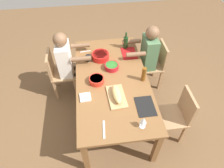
{
  "coord_description": "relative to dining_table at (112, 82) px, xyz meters",
  "views": [
    {
      "loc": [
        1.96,
        -0.26,
        2.73
      ],
      "look_at": [
        0.0,
        0.0,
        0.63
      ],
      "focal_mm": 31.63,
      "sensor_mm": 36.0,
      "label": 1
    }
  ],
  "objects": [
    {
      "name": "ground_plane",
      "position": [
        0.0,
        0.0,
        -0.67
      ],
      "size": [
        8.0,
        8.0,
        0.0
      ],
      "primitive_type": "plane",
      "color": "brown"
    },
    {
      "name": "dining_table",
      "position": [
        0.0,
        0.0,
        0.0
      ],
      "size": [
        1.97,
        1.02,
        0.74
      ],
      "color": "brown",
      "rests_on": "ground_plane"
    },
    {
      "name": "chair_far_right",
      "position": [
        0.54,
        0.83,
        -0.18
      ],
      "size": [
        0.4,
        0.4,
        0.85
      ],
      "color": "#A87F56",
      "rests_on": "ground_plane"
    },
    {
      "name": "chair_far_left",
      "position": [
        -0.54,
        0.83,
        -0.18
      ],
      "size": [
        0.4,
        0.4,
        0.85
      ],
      "color": "#A87F56",
      "rests_on": "ground_plane"
    },
    {
      "name": "diner_far_left",
      "position": [
        -0.54,
        0.65,
        0.03
      ],
      "size": [
        0.41,
        0.53,
        1.2
      ],
      "color": "#2D2D38",
      "rests_on": "ground_plane"
    },
    {
      "name": "chair_near_left",
      "position": [
        -0.54,
        -0.83,
        -0.18
      ],
      "size": [
        0.4,
        0.4,
        0.85
      ],
      "color": "#A87F56",
      "rests_on": "ground_plane"
    },
    {
      "name": "diner_near_left",
      "position": [
        -0.54,
        -0.65,
        0.03
      ],
      "size": [
        0.41,
        0.53,
        1.2
      ],
      "color": "#2D2D38",
      "rests_on": "ground_plane"
    },
    {
      "name": "serving_bowl_greens",
      "position": [
        -0.22,
        0.02,
        0.12
      ],
      "size": [
        0.21,
        0.21,
        0.08
      ],
      "color": "#B21923",
      "rests_on": "dining_table"
    },
    {
      "name": "serving_bowl_salad",
      "position": [
        -0.47,
        -0.12,
        0.13
      ],
      "size": [
        0.27,
        0.27,
        0.09
      ],
      "color": "red",
      "rests_on": "dining_table"
    },
    {
      "name": "serving_bowl_pasta",
      "position": [
        0.04,
        -0.22,
        0.12
      ],
      "size": [
        0.21,
        0.21,
        0.08
      ],
      "color": "red",
      "rests_on": "dining_table"
    },
    {
      "name": "cutting_board",
      "position": [
        0.34,
        0.01,
        0.08
      ],
      "size": [
        0.41,
        0.25,
        0.02
      ],
      "primitive_type": "cube",
      "rotation": [
        0.0,
        0.0,
        0.07
      ],
      "color": "tan",
      "rests_on": "dining_table"
    },
    {
      "name": "bread_loaf",
      "position": [
        0.34,
        0.01,
        0.14
      ],
      "size": [
        0.33,
        0.13,
        0.09
      ],
      "primitive_type": "ellipsoid",
      "rotation": [
        0.0,
        0.0,
        0.07
      ],
      "color": "tan",
      "rests_on": "cutting_board"
    },
    {
      "name": "wine_bottle",
      "position": [
        -0.7,
        0.32,
        0.18
      ],
      "size": [
        0.08,
        0.08,
        0.29
      ],
      "color": "#193819",
      "rests_on": "dining_table"
    },
    {
      "name": "beer_bottle",
      "position": [
        0.08,
        0.43,
        0.18
      ],
      "size": [
        0.06,
        0.06,
        0.22
      ],
      "primitive_type": "cylinder",
      "color": "brown",
      "rests_on": "dining_table"
    },
    {
      "name": "wine_glass",
      "position": [
        0.82,
        0.24,
        0.19
      ],
      "size": [
        0.08,
        0.08,
        0.17
      ],
      "color": "silver",
      "rests_on": "dining_table"
    },
    {
      "name": "placemat_far_right",
      "position": [
        0.54,
        0.35,
        0.08
      ],
      "size": [
        0.32,
        0.23,
        0.01
      ],
      "primitive_type": "cube",
      "color": "black",
      "rests_on": "dining_table"
    },
    {
      "name": "placemat_far_left",
      "position": [
        -0.54,
        0.35,
        0.08
      ],
      "size": [
        0.32,
        0.23,
        0.01
      ],
      "primitive_type": "cube",
      "color": "maroon",
      "rests_on": "dining_table"
    },
    {
      "name": "cup_near_left",
      "position": [
        -0.45,
        -0.31,
        0.12
      ],
      "size": [
        0.08,
        0.08,
        0.1
      ],
      "primitive_type": "cylinder",
      "color": "black",
      "rests_on": "dining_table"
    },
    {
      "name": "fork_near_left",
      "position": [
        -0.68,
        -0.35,
        0.08
      ],
      "size": [
        0.04,
        0.17,
        0.01
      ],
      "primitive_type": "cube",
      "rotation": [
        0.0,
        0.0,
        0.12
      ],
      "color": "silver",
      "rests_on": "dining_table"
    },
    {
      "name": "carving_knife",
      "position": [
        0.8,
        -0.2,
        0.08
      ],
      "size": [
        0.23,
        0.04,
        0.01
      ],
      "primitive_type": "cube",
      "rotation": [
        0.0,
        0.0,
        3.07
      ],
      "color": "silver",
      "rests_on": "dining_table"
    },
    {
      "name": "napkin_stack",
      "position": [
        0.3,
        -0.39,
        0.09
      ],
      "size": [
        0.15,
        0.15,
        0.02
      ],
      "primitive_type": "cube",
      "rotation": [
        0.0,
        0.0,
        0.08
      ],
      "color": "white",
      "rests_on": "dining_table"
    }
  ]
}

